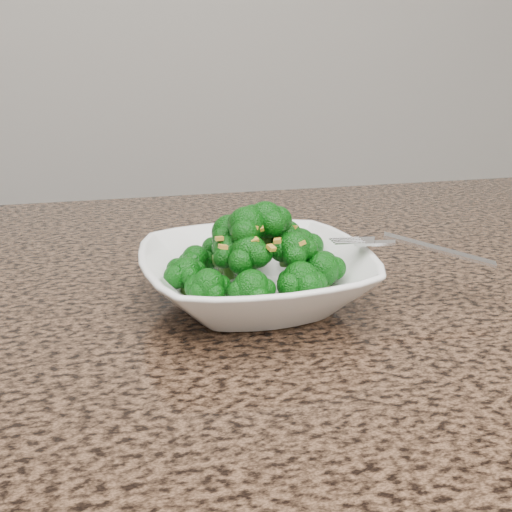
{
  "coord_description": "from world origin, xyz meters",
  "views": [
    {
      "loc": [
        -0.06,
        -0.22,
        1.15
      ],
      "look_at": [
        0.08,
        0.35,
        0.95
      ],
      "focal_mm": 45.0,
      "sensor_mm": 36.0,
      "label": 1
    }
  ],
  "objects": [
    {
      "name": "bowl",
      "position": [
        0.08,
        0.35,
        0.93
      ],
      "size": [
        0.23,
        0.23,
        0.05
      ],
      "primitive_type": "imported",
      "rotation": [
        0.0,
        0.0,
        0.04
      ],
      "color": "white",
      "rests_on": "granite_counter"
    },
    {
      "name": "fork",
      "position": [
        0.2,
        0.33,
        0.96
      ],
      "size": [
        0.18,
        0.11,
        0.01
      ],
      "primitive_type": null,
      "rotation": [
        0.0,
        0.0,
        -0.45
      ],
      "color": "silver",
      "rests_on": "bowl"
    },
    {
      "name": "broccoli_pile",
      "position": [
        0.08,
        0.35,
        0.99
      ],
      "size": [
        0.2,
        0.2,
        0.07
      ],
      "primitive_type": null,
      "color": "#09540A",
      "rests_on": "bowl"
    },
    {
      "name": "granite_counter",
      "position": [
        0.0,
        0.3,
        0.89
      ],
      "size": [
        1.64,
        1.04,
        0.03
      ],
      "primitive_type": "cube",
      "color": "brown",
      "rests_on": "cabinet"
    },
    {
      "name": "garlic_topping",
      "position": [
        0.08,
        0.35,
        1.02
      ],
      "size": [
        0.12,
        0.12,
        0.01
      ],
      "primitive_type": null,
      "color": "gold",
      "rests_on": "broccoli_pile"
    }
  ]
}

